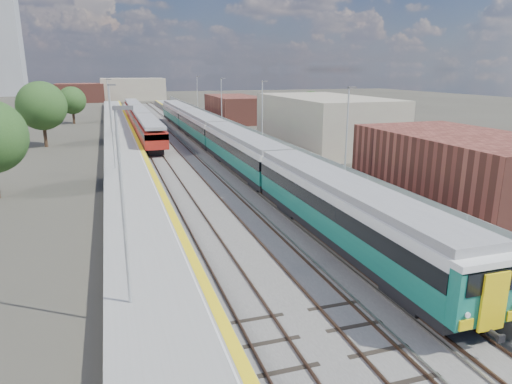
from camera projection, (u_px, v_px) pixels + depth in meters
name	position (u px, v px, depth m)	size (l,w,h in m)	color
ground	(195.00, 146.00, 59.47)	(320.00, 320.00, 0.00)	#47443A
ballast_bed	(175.00, 144.00, 61.09)	(10.50, 155.00, 0.06)	#565451
tracks	(177.00, 142.00, 62.79)	(8.96, 160.00, 0.17)	#4C3323
platform_right	(229.00, 138.00, 63.18)	(4.70, 155.00, 8.52)	slate
platform_left	(122.00, 143.00, 58.94)	(4.30, 155.00, 8.52)	slate
buildings	(76.00, 66.00, 132.77)	(72.00, 185.50, 40.00)	brown
green_train	(218.00, 136.00, 52.95)	(2.93, 81.60, 3.23)	black
red_train	(139.00, 117.00, 75.84)	(2.70, 54.77, 3.41)	black
tree_b	(42.00, 106.00, 57.84)	(6.14, 6.14, 8.33)	#382619
tree_c	(72.00, 100.00, 83.47)	(4.98, 4.98, 6.76)	#382619
tree_d	(311.00, 107.00, 71.52)	(4.77, 4.77, 6.47)	#382619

